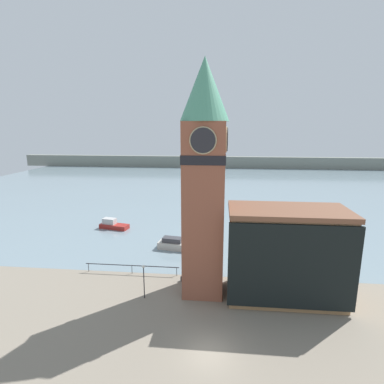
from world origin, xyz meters
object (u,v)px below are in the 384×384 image
Objects in this scene: mooring_bollard_near at (182,278)px; pier_building at (286,254)px; boat_far at (113,225)px; boat_near at (179,245)px; lamp_post at (144,275)px; clock_tower at (204,175)px.

pier_building is at bearing -11.63° from mooring_bollard_near.
pier_building is 18.77× the size of mooring_bollard_near.
boat_near is at bearing -20.26° from boat_far.
clock_tower is at bearing 18.98° from lamp_post.
clock_tower is 11.76m from pier_building.
mooring_bollard_near is at bearing -38.11° from boat_far.
pier_building is 32.84m from boat_far.
boat_near is (-4.31, 11.13, -12.25)m from clock_tower.
lamp_post is at bearing -50.53° from boat_far.
pier_building is (8.58, -0.47, -8.03)m from clock_tower.
mooring_bollard_near is (-2.62, 1.83, -12.57)m from clock_tower.
clock_tower is at bearing -60.04° from boat_near.
boat_far is at bearing 156.81° from boat_near.
boat_far reaches higher than boat_near.
clock_tower reaches higher than mooring_bollard_near.
clock_tower reaches higher than pier_building.
boat_far reaches higher than mooring_bollard_near.
pier_building is 17.85m from boat_near.
clock_tower reaches higher than boat_near.
boat_near is 15.35m from boat_far.
mooring_bollard_near is 0.17× the size of lamp_post.
lamp_post is at bearing -161.02° from clock_tower.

